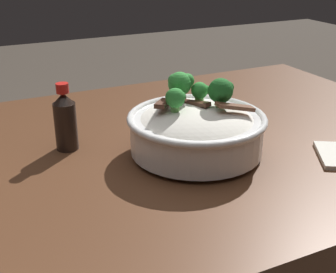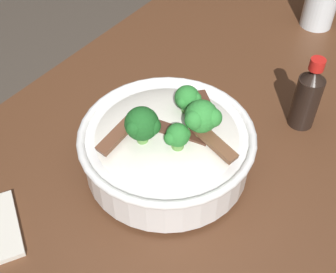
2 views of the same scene
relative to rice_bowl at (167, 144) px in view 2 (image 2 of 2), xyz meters
name	(u,v)px [view 2 (image 2 of 2)]	position (x,y,z in m)	size (l,w,h in m)	color
dining_table	(243,173)	(-0.14, 0.07, -0.16)	(1.43, 0.79, 0.80)	#56331E
rice_bowl	(167,144)	(0.00, 0.00, 0.00)	(0.25, 0.25, 0.15)	white
drinking_glass	(320,7)	(-0.52, 0.03, -0.01)	(0.07, 0.07, 0.09)	white
soy_sauce_bottle	(307,97)	(-0.21, 0.13, 0.00)	(0.04, 0.04, 0.13)	black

